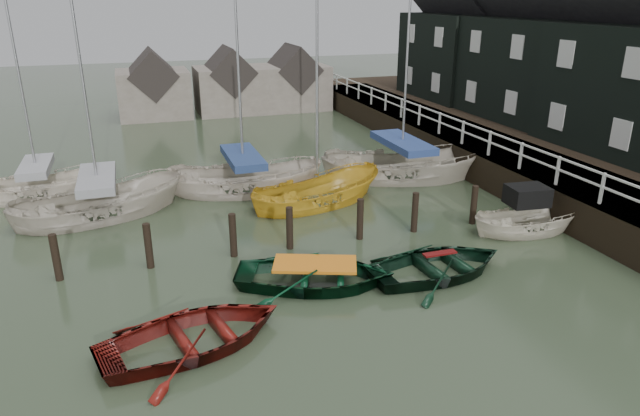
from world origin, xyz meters
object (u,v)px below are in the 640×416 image
object	(u,v)px
sailboat_d	(401,177)
motorboat	(526,229)
sailboat_e	(41,195)
rowboat_dkgreen	(438,275)
rowboat_red	(195,347)
sailboat_c	(317,203)
sailboat_a	(102,215)
rowboat_green	(315,285)
sailboat_b	(244,190)

from	to	relation	value
sailboat_d	motorboat	bearing A→B (deg)	-150.02
motorboat	sailboat_d	distance (m)	7.00
sailboat_d	sailboat_e	xyz separation A→B (m)	(-14.78, 2.33, 0.00)
rowboat_dkgreen	motorboat	bearing A→B (deg)	-72.36
rowboat_red	sailboat_d	size ratio (longest dim) A/B	0.32
sailboat_c	sailboat_d	world-z (taller)	sailboat_d
motorboat	sailboat_a	bearing A→B (deg)	71.88
rowboat_green	sailboat_e	bearing A→B (deg)	58.49
rowboat_red	rowboat_green	distance (m)	4.03
rowboat_red	sailboat_a	size ratio (longest dim) A/B	0.40
sailboat_c	motorboat	bearing A→B (deg)	-145.07
rowboat_red	sailboat_e	bearing A→B (deg)	6.56
motorboat	sailboat_a	world-z (taller)	sailboat_a
sailboat_a	sailboat_c	size ratio (longest dim) A/B	1.02
sailboat_c	sailboat_d	xyz separation A→B (m)	(4.50, 1.88, 0.05)
rowboat_green	sailboat_e	distance (m)	13.29
sailboat_a	sailboat_d	bearing A→B (deg)	-102.02
rowboat_green	sailboat_c	size ratio (longest dim) A/B	0.41
sailboat_b	sailboat_e	size ratio (longest dim) A/B	1.29
motorboat	sailboat_e	bearing A→B (deg)	66.28
rowboat_dkgreen	sailboat_e	size ratio (longest dim) A/B	0.44
rowboat_dkgreen	sailboat_b	distance (m)	9.88
rowboat_green	sailboat_e	world-z (taller)	sailboat_e
rowboat_dkgreen	sailboat_d	size ratio (longest dim) A/B	0.32
rowboat_dkgreen	sailboat_c	world-z (taller)	sailboat_c
sailboat_d	sailboat_c	bearing A→B (deg)	131.34
sailboat_d	sailboat_e	size ratio (longest dim) A/B	1.38
rowboat_dkgreen	sailboat_d	distance (m)	9.21
rowboat_red	motorboat	xyz separation A→B (m)	(11.53, 3.25, 0.11)
sailboat_a	sailboat_d	world-z (taller)	sailboat_d
rowboat_green	sailboat_a	size ratio (longest dim) A/B	0.40
sailboat_c	sailboat_d	distance (m)	4.88
rowboat_red	sailboat_a	distance (m)	9.66
rowboat_red	sailboat_e	size ratio (longest dim) A/B	0.45
rowboat_red	sailboat_d	bearing A→B (deg)	-58.93
rowboat_red	sailboat_c	size ratio (longest dim) A/B	0.41
sailboat_a	sailboat_b	bearing A→B (deg)	-93.85
rowboat_green	sailboat_a	bearing A→B (deg)	58.43
rowboat_red	rowboat_dkgreen	xyz separation A→B (m)	(7.12, 1.42, 0.00)
sailboat_c	sailboat_d	size ratio (longest dim) A/B	0.80
rowboat_red	sailboat_a	world-z (taller)	sailboat_a
rowboat_dkgreen	sailboat_a	bearing A→B (deg)	44.69
sailboat_c	sailboat_e	size ratio (longest dim) A/B	1.10
rowboat_green	sailboat_b	xyz separation A→B (m)	(-0.28, 8.57, 0.07)
rowboat_green	sailboat_a	xyz separation A→B (m)	(-5.77, 7.45, 0.06)
sailboat_a	motorboat	bearing A→B (deg)	-129.38
sailboat_b	motorboat	bearing A→B (deg)	-117.86
rowboat_green	sailboat_d	bearing A→B (deg)	-18.36
rowboat_red	sailboat_e	distance (m)	13.27
sailboat_b	sailboat_e	world-z (taller)	sailboat_b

